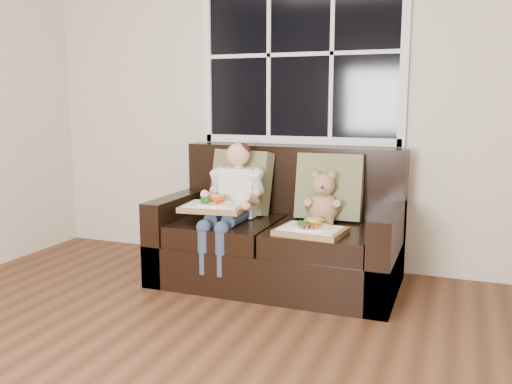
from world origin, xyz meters
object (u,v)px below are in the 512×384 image
at_px(tray_left, 214,206).
at_px(tray_right, 311,229).
at_px(loveseat, 280,239).
at_px(child, 234,194).
at_px(teddy_bear, 323,202).

xyz_separation_m(tray_left, tray_right, (0.71, -0.05, -0.10)).
relative_size(loveseat, child, 2.00).
height_order(loveseat, teddy_bear, loveseat).
bearing_deg(tray_left, teddy_bear, 16.62).
distance_m(tray_left, tray_right, 0.72).
bearing_deg(child, loveseat, 20.75).
height_order(loveseat, tray_right, loveseat).
height_order(child, tray_left, child).
xyz_separation_m(loveseat, tray_right, (0.32, -0.33, 0.17)).
xyz_separation_m(child, tray_right, (0.63, -0.21, -0.16)).
distance_m(loveseat, tray_right, 0.49).
bearing_deg(tray_right, teddy_bear, 98.27).
xyz_separation_m(loveseat, tray_left, (-0.39, -0.27, 0.27)).
distance_m(child, tray_left, 0.19).
bearing_deg(loveseat, child, -159.25).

